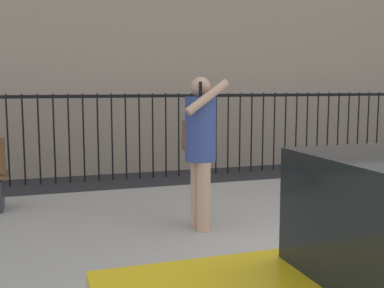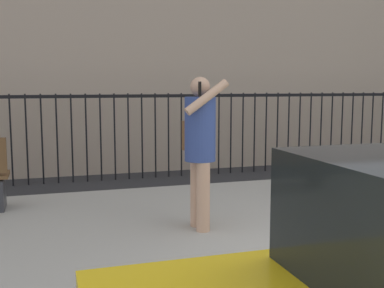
{
  "view_description": "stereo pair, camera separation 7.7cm",
  "coord_description": "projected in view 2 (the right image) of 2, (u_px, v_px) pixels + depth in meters",
  "views": [
    {
      "loc": [
        -2.9,
        -2.69,
        1.74
      ],
      "look_at": [
        -1.24,
        2.43,
        1.07
      ],
      "focal_mm": 43.86,
      "sensor_mm": 36.0,
      "label": 1
    },
    {
      "loc": [
        -2.82,
        -2.71,
        1.74
      ],
      "look_at": [
        -1.24,
        2.43,
        1.07
      ],
      "focal_mm": 43.86,
      "sensor_mm": 36.0,
      "label": 2
    }
  ],
  "objects": [
    {
      "name": "sidewalk",
      "position": [
        295.0,
        224.0,
        5.69
      ],
      "size": [
        28.0,
        4.4,
        0.15
      ],
      "primitive_type": "cube",
      "color": "#9E9B93",
      "rests_on": "ground"
    },
    {
      "name": "pedestrian_on_phone",
      "position": [
        199.0,
        141.0,
        5.16
      ],
      "size": [
        0.49,
        0.66,
        1.68
      ],
      "color": "tan",
      "rests_on": "sidewalk"
    },
    {
      "name": "iron_fence",
      "position": [
        200.0,
        123.0,
        9.08
      ],
      "size": [
        12.03,
        0.04,
        1.6
      ],
      "color": "black",
      "rests_on": "ground"
    }
  ]
}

